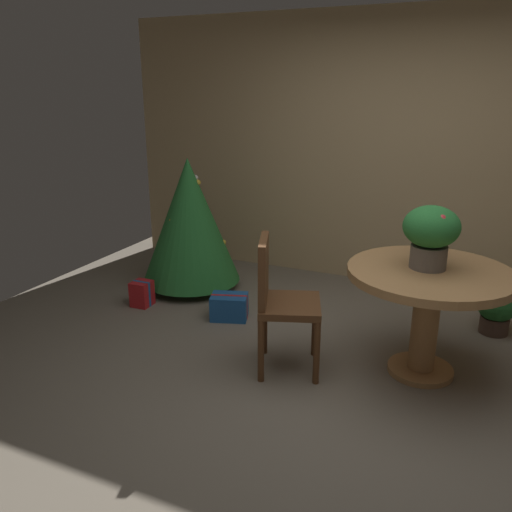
{
  "coord_description": "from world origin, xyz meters",
  "views": [
    {
      "loc": [
        0.71,
        -2.97,
        1.92
      ],
      "look_at": [
        -0.71,
        0.17,
        0.79
      ],
      "focal_mm": 36.92,
      "sensor_mm": 36.0,
      "label": 1
    }
  ],
  "objects_px": {
    "wooden_chair_left": "(279,297)",
    "potted_plant": "(497,305)",
    "flower_vase": "(431,232)",
    "round_dining_table": "(428,293)",
    "gift_box_red": "(142,294)",
    "gift_box_blue": "(229,307)",
    "holiday_tree": "(190,220)"
  },
  "relations": [
    {
      "from": "flower_vase",
      "to": "potted_plant",
      "type": "xyz_separation_m",
      "value": [
        0.48,
        0.86,
        -0.77
      ]
    },
    {
      "from": "round_dining_table",
      "to": "flower_vase",
      "type": "height_order",
      "value": "flower_vase"
    },
    {
      "from": "round_dining_table",
      "to": "gift_box_red",
      "type": "height_order",
      "value": "round_dining_table"
    },
    {
      "from": "holiday_tree",
      "to": "potted_plant",
      "type": "bearing_deg",
      "value": 2.71
    },
    {
      "from": "flower_vase",
      "to": "holiday_tree",
      "type": "height_order",
      "value": "holiday_tree"
    },
    {
      "from": "gift_box_blue",
      "to": "potted_plant",
      "type": "height_order",
      "value": "potted_plant"
    },
    {
      "from": "gift_box_red",
      "to": "round_dining_table",
      "type": "bearing_deg",
      "value": -3.89
    },
    {
      "from": "potted_plant",
      "to": "flower_vase",
      "type": "bearing_deg",
      "value": -119.28
    },
    {
      "from": "round_dining_table",
      "to": "flower_vase",
      "type": "xyz_separation_m",
      "value": [
        -0.03,
        0.03,
        0.41
      ]
    },
    {
      "from": "flower_vase",
      "to": "wooden_chair_left",
      "type": "relative_size",
      "value": 0.44
    },
    {
      "from": "holiday_tree",
      "to": "gift_box_red",
      "type": "distance_m",
      "value": 0.83
    },
    {
      "from": "holiday_tree",
      "to": "potted_plant",
      "type": "distance_m",
      "value": 2.79
    },
    {
      "from": "gift_box_red",
      "to": "gift_box_blue",
      "type": "relative_size",
      "value": 0.64
    },
    {
      "from": "flower_vase",
      "to": "potted_plant",
      "type": "distance_m",
      "value": 1.25
    },
    {
      "from": "round_dining_table",
      "to": "gift_box_red",
      "type": "bearing_deg",
      "value": 176.11
    },
    {
      "from": "wooden_chair_left",
      "to": "potted_plant",
      "type": "xyz_separation_m",
      "value": [
        1.39,
        1.22,
        -0.3
      ]
    },
    {
      "from": "holiday_tree",
      "to": "gift_box_blue",
      "type": "height_order",
      "value": "holiday_tree"
    },
    {
      "from": "gift_box_blue",
      "to": "flower_vase",
      "type": "bearing_deg",
      "value": -7.9
    },
    {
      "from": "round_dining_table",
      "to": "gift_box_blue",
      "type": "relative_size",
      "value": 3.0
    },
    {
      "from": "gift_box_red",
      "to": "flower_vase",
      "type": "bearing_deg",
      "value": -3.33
    },
    {
      "from": "round_dining_table",
      "to": "potted_plant",
      "type": "xyz_separation_m",
      "value": [
        0.45,
        0.88,
        -0.36
      ]
    },
    {
      "from": "round_dining_table",
      "to": "wooden_chair_left",
      "type": "bearing_deg",
      "value": -160.0
    },
    {
      "from": "flower_vase",
      "to": "potted_plant",
      "type": "height_order",
      "value": "flower_vase"
    },
    {
      "from": "flower_vase",
      "to": "gift_box_red",
      "type": "height_order",
      "value": "flower_vase"
    },
    {
      "from": "wooden_chair_left",
      "to": "holiday_tree",
      "type": "height_order",
      "value": "holiday_tree"
    },
    {
      "from": "wooden_chair_left",
      "to": "potted_plant",
      "type": "height_order",
      "value": "wooden_chair_left"
    },
    {
      "from": "round_dining_table",
      "to": "gift_box_blue",
      "type": "height_order",
      "value": "round_dining_table"
    },
    {
      "from": "flower_vase",
      "to": "gift_box_red",
      "type": "xyz_separation_m",
      "value": [
        -2.45,
        0.14,
        -0.89
      ]
    },
    {
      "from": "round_dining_table",
      "to": "potted_plant",
      "type": "relative_size",
      "value": 2.49
    },
    {
      "from": "wooden_chair_left",
      "to": "flower_vase",
      "type": "bearing_deg",
      "value": 21.97
    },
    {
      "from": "wooden_chair_left",
      "to": "gift_box_blue",
      "type": "xyz_separation_m",
      "value": [
        -0.69,
        0.59,
        -0.43
      ]
    },
    {
      "from": "wooden_chair_left",
      "to": "gift_box_red",
      "type": "relative_size",
      "value": 4.1
    }
  ]
}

